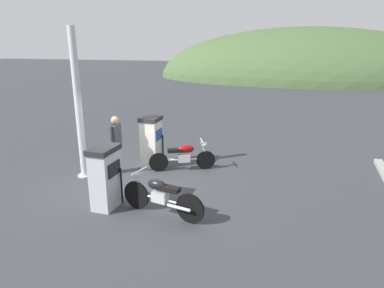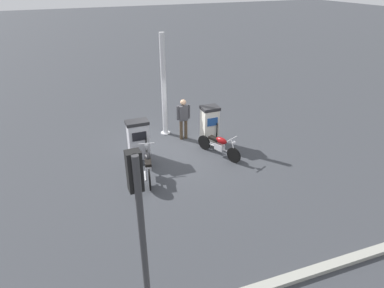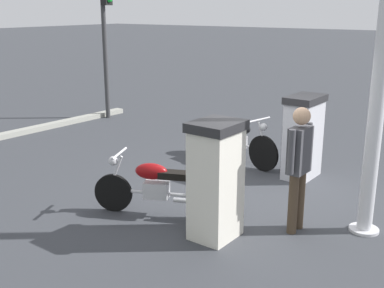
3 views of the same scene
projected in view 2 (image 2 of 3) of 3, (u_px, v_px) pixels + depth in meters
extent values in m
plane|color=#383A3F|center=(178.00, 152.00, 12.60)|extent=(120.00, 120.00, 0.00)
cube|color=silver|center=(138.00, 141.00, 11.95)|extent=(0.48, 0.75, 1.36)
cube|color=black|center=(139.00, 136.00, 11.61)|extent=(0.05, 0.51, 0.32)
cube|color=#262628|center=(137.00, 122.00, 11.60)|extent=(0.53, 0.82, 0.12)
cylinder|color=black|center=(147.00, 148.00, 11.88)|extent=(0.05, 0.05, 0.88)
cube|color=silver|center=(210.00, 127.00, 12.92)|extent=(0.53, 0.63, 1.45)
cube|color=#1E478C|center=(213.00, 122.00, 12.55)|extent=(0.05, 0.43, 0.32)
cube|color=#262628|center=(210.00, 108.00, 12.56)|extent=(0.58, 0.69, 0.12)
cylinder|color=black|center=(217.00, 134.00, 12.83)|extent=(0.05, 0.05, 0.94)
cylinder|color=black|center=(147.00, 158.00, 11.56)|extent=(0.67, 0.20, 0.67)
cylinder|color=black|center=(150.00, 180.00, 10.33)|extent=(0.67, 0.20, 0.67)
cube|color=silver|center=(148.00, 165.00, 10.94)|extent=(0.40, 0.28, 0.24)
cylinder|color=silver|center=(148.00, 167.00, 10.92)|extent=(1.04, 0.29, 0.05)
ellipsoid|color=black|center=(147.00, 156.00, 10.87)|extent=(0.52, 0.32, 0.24)
cube|color=black|center=(148.00, 162.00, 10.59)|extent=(0.47, 0.29, 0.10)
cylinder|color=silver|center=(147.00, 151.00, 11.39)|extent=(0.26, 0.10, 0.57)
cylinder|color=silver|center=(146.00, 144.00, 11.17)|extent=(0.16, 0.55, 0.04)
sphere|color=silver|center=(146.00, 145.00, 11.31)|extent=(0.17, 0.17, 0.14)
cylinder|color=silver|center=(145.00, 176.00, 10.47)|extent=(0.55, 0.19, 0.07)
cylinder|color=black|center=(234.00, 155.00, 11.81)|extent=(0.55, 0.28, 0.58)
cylinder|color=black|center=(204.00, 143.00, 12.69)|extent=(0.55, 0.28, 0.58)
cube|color=silver|center=(220.00, 147.00, 12.17)|extent=(0.41, 0.32, 0.24)
cylinder|color=silver|center=(218.00, 147.00, 12.23)|extent=(1.01, 0.46, 0.05)
ellipsoid|color=maroon|center=(221.00, 141.00, 12.00)|extent=(0.53, 0.39, 0.24)
cube|color=black|center=(214.00, 138.00, 12.22)|extent=(0.48, 0.36, 0.10)
cylinder|color=silver|center=(233.00, 148.00, 11.69)|extent=(0.26, 0.14, 0.57)
cylinder|color=silver|center=(232.00, 139.00, 11.59)|extent=(0.25, 0.53, 0.04)
sphere|color=silver|center=(234.00, 143.00, 11.59)|extent=(0.18, 0.18, 0.14)
cylinder|color=silver|center=(210.00, 143.00, 12.63)|extent=(0.53, 0.28, 0.07)
cylinder|color=#473828|center=(181.00, 130.00, 13.41)|extent=(0.14, 0.14, 0.83)
cylinder|color=#473828|center=(186.00, 129.00, 13.47)|extent=(0.14, 0.14, 0.83)
cube|color=#3F3F44|center=(183.00, 113.00, 13.10)|extent=(0.22, 0.37, 0.62)
cylinder|color=#3F3F44|center=(178.00, 113.00, 13.01)|extent=(0.10, 0.10, 0.59)
cylinder|color=#3F3F44|center=(189.00, 111.00, 13.16)|extent=(0.10, 0.10, 0.59)
sphere|color=tan|center=(183.00, 102.00, 12.89)|extent=(0.24, 0.24, 0.23)
cylinder|color=#38383A|center=(143.00, 247.00, 5.77)|extent=(0.12, 0.12, 3.70)
cube|color=black|center=(134.00, 171.00, 5.19)|extent=(0.20, 0.24, 0.72)
sphere|color=red|center=(132.00, 156.00, 5.17)|extent=(0.15, 0.15, 0.15)
sphere|color=orange|center=(133.00, 168.00, 5.28)|extent=(0.15, 0.15, 0.15)
sphere|color=green|center=(134.00, 180.00, 5.38)|extent=(0.15, 0.15, 0.15)
cylinder|color=silver|center=(164.00, 86.00, 13.12)|extent=(0.20, 0.20, 4.15)
cylinder|color=silver|center=(166.00, 133.00, 14.08)|extent=(0.40, 0.40, 0.04)
cube|color=#9E9E93|center=(283.00, 281.00, 7.28)|extent=(0.72, 7.25, 0.12)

